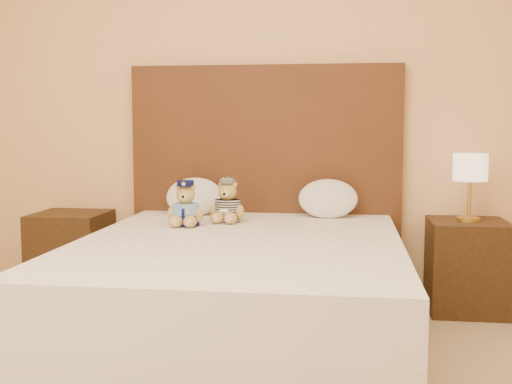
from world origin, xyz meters
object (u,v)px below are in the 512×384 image
at_px(teddy_prisoner, 228,201).
at_px(bed, 240,293).
at_px(nightstand_right, 467,266).
at_px(nightstand_left, 71,254).
at_px(lamp, 470,171).
at_px(teddy_police, 186,203).
at_px(pillow_left, 194,195).
at_px(pillow_right, 328,197).

bearing_deg(teddy_prisoner, bed, -66.29).
relative_size(nightstand_right, teddy_prisoner, 2.23).
bearing_deg(nightstand_left, nightstand_right, 0.00).
relative_size(nightstand_left, teddy_prisoner, 2.23).
xyz_separation_m(lamp, teddy_prisoner, (-1.41, -0.25, -0.18)).
distance_m(nightstand_left, nightstand_right, 2.50).
xyz_separation_m(nightstand_left, lamp, (2.50, 0.00, 0.57)).
height_order(lamp, teddy_police, lamp).
bearing_deg(pillow_left, bed, -62.64).
bearing_deg(teddy_prisoner, pillow_left, 141.09).
bearing_deg(nightstand_right, pillow_left, 178.98).
height_order(bed, nightstand_left, same).
distance_m(nightstand_left, teddy_police, 1.05).
relative_size(nightstand_left, lamp, 1.38).
bearing_deg(pillow_right, pillow_left, 180.00).
relative_size(lamp, pillow_right, 1.10).
xyz_separation_m(bed, pillow_right, (0.42, 0.83, 0.40)).
bearing_deg(pillow_left, pillow_right, 0.00).
bearing_deg(nightstand_left, teddy_police, -25.19).
bearing_deg(pillow_left, teddy_police, -82.66).
distance_m(teddy_prisoner, pillow_right, 0.64).
xyz_separation_m(teddy_police, pillow_right, (0.79, 0.44, 0.00)).
xyz_separation_m(teddy_prisoner, pillow_right, (0.58, 0.28, 0.00)).
bearing_deg(bed, nightstand_right, 32.62).
height_order(teddy_police, pillow_right, pillow_right).
height_order(nightstand_left, pillow_left, pillow_left).
relative_size(teddy_prisoner, pillow_right, 0.68).
distance_m(nightstand_left, teddy_prisoner, 1.19).
xyz_separation_m(teddy_police, teddy_prisoner, (0.21, 0.16, -0.00)).
bearing_deg(lamp, pillow_left, 178.98).
height_order(nightstand_left, teddy_prisoner, teddy_prisoner).
distance_m(bed, nightstand_left, 1.48).
xyz_separation_m(teddy_prisoner, pillow_left, (-0.27, 0.28, 0.00)).
bearing_deg(nightstand_right, bed, -147.38).
bearing_deg(pillow_left, teddy_prisoner, -46.26).
height_order(nightstand_left, nightstand_right, same).
relative_size(bed, nightstand_right, 3.64).
distance_m(lamp, teddy_police, 1.68).
relative_size(bed, pillow_left, 5.50).
height_order(bed, teddy_police, teddy_police).
height_order(teddy_police, teddy_prisoner, teddy_police).
relative_size(nightstand_left, teddy_police, 2.17).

